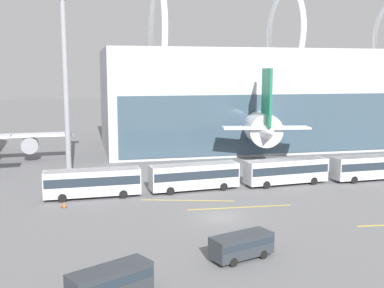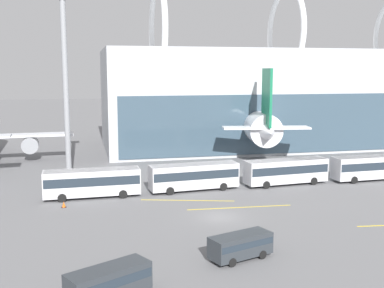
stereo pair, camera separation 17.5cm
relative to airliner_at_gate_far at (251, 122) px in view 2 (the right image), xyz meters
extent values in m
plane|color=slate|center=(-17.57, -39.82, -5.35)|extent=(440.00, 440.00, 0.00)
torus|color=white|center=(-16.69, 5.23, 17.06)|extent=(1.10, 17.49, 17.49)
torus|color=white|center=(8.83, 5.23, 17.06)|extent=(1.10, 17.49, 17.49)
cylinder|color=gray|center=(-39.47, -2.91, -2.62)|extent=(2.85, 3.38, 2.70)
cylinder|color=white|center=(0.18, 0.99, 0.00)|extent=(10.88, 32.81, 5.29)
sphere|color=white|center=(3.01, 16.93, 0.00)|extent=(5.18, 5.18, 5.18)
cone|color=white|center=(-2.66, -14.95, 0.00)|extent=(6.19, 7.88, 5.03)
cube|color=white|center=(-0.17, -0.95, -0.92)|extent=(37.38, 10.54, 0.35)
cylinder|color=gray|center=(-10.44, 0.87, -2.23)|extent=(2.71, 3.91, 2.11)
cylinder|color=gray|center=(10.10, -2.78, -2.23)|extent=(2.71, 3.91, 2.11)
cube|color=#19724C|center=(-2.52, -14.17, 5.33)|extent=(1.50, 6.31, 9.06)
cube|color=white|center=(-2.52, -14.17, 0.53)|extent=(14.10, 5.56, 0.28)
cylinder|color=gray|center=(2.08, 11.68, -2.66)|extent=(0.36, 0.36, 4.27)
cylinder|color=black|center=(2.08, 11.68, -4.80)|extent=(0.64, 1.16, 1.10)
cylinder|color=gray|center=(-3.56, -0.35, -2.66)|extent=(0.36, 0.36, 4.27)
cylinder|color=black|center=(-3.56, -0.35, -4.80)|extent=(0.64, 1.16, 1.10)
cylinder|color=gray|center=(3.22, -1.56, -2.66)|extent=(0.36, 0.36, 4.27)
cylinder|color=black|center=(3.22, -1.56, -4.80)|extent=(0.64, 1.16, 1.10)
cube|color=silver|center=(-30.07, -29.08, -3.48)|extent=(11.20, 2.86, 2.98)
cube|color=#232D38|center=(-30.07, -29.08, -3.19)|extent=(10.98, 2.89, 1.04)
cube|color=silver|center=(-30.07, -29.08, -2.06)|extent=(10.86, 2.78, 0.12)
cylinder|color=black|center=(-26.64, -27.80, -4.85)|extent=(1.01, 0.32, 1.00)
cylinder|color=black|center=(-26.59, -30.22, -4.85)|extent=(1.01, 0.32, 1.00)
cylinder|color=black|center=(-33.55, -27.94, -4.85)|extent=(1.01, 0.32, 1.00)
cylinder|color=black|center=(-33.50, -30.37, -4.85)|extent=(1.01, 0.32, 1.00)
cube|color=silver|center=(-17.62, -28.43, -3.48)|extent=(11.34, 3.62, 2.98)
cube|color=#232D38|center=(-17.62, -28.43, -3.19)|extent=(11.12, 3.63, 1.04)
cube|color=silver|center=(-17.62, -28.43, -2.06)|extent=(11.00, 3.51, 0.12)
cylinder|color=black|center=(-14.29, -26.91, -4.85)|extent=(1.02, 0.39, 1.00)
cylinder|color=black|center=(-14.07, -29.33, -4.85)|extent=(1.02, 0.39, 1.00)
cylinder|color=black|center=(-21.17, -27.53, -4.85)|extent=(1.02, 0.39, 1.00)
cylinder|color=black|center=(-20.95, -29.95, -4.85)|extent=(1.02, 0.39, 1.00)
cube|color=silver|center=(-5.17, -28.11, -3.48)|extent=(11.34, 3.64, 2.98)
cube|color=#232D38|center=(-5.17, -28.11, -3.19)|extent=(11.12, 3.65, 1.04)
cube|color=silver|center=(-5.17, -28.11, -2.06)|extent=(11.00, 3.53, 0.12)
cylinder|color=black|center=(-1.85, -26.58, -4.85)|extent=(1.02, 0.39, 1.00)
cylinder|color=black|center=(-1.62, -29.00, -4.85)|extent=(1.02, 0.39, 1.00)
cylinder|color=black|center=(-8.73, -27.21, -4.85)|extent=(1.02, 0.39, 1.00)
cylinder|color=black|center=(-8.50, -29.63, -4.85)|extent=(1.02, 0.39, 1.00)
cube|color=silver|center=(7.27, -28.30, -3.48)|extent=(11.24, 3.05, 2.98)
cube|color=#232D38|center=(7.27, -28.30, -3.19)|extent=(11.02, 3.07, 1.04)
cube|color=silver|center=(7.27, -28.30, -2.06)|extent=(10.90, 2.96, 0.12)
cylinder|color=black|center=(3.77, -27.22, -4.85)|extent=(1.01, 0.34, 1.00)
cylinder|color=black|center=(3.87, -29.64, -4.85)|extent=(1.01, 0.34, 1.00)
cube|color=#2D3338|center=(-19.09, -50.85, -4.20)|extent=(5.49, 3.51, 1.71)
cube|color=#232D38|center=(-19.09, -50.85, -3.93)|extent=(5.35, 3.48, 0.51)
cylinder|color=black|center=(-20.21, -52.19, -5.00)|extent=(0.73, 0.44, 0.70)
cylinder|color=black|center=(-20.80, -50.47, -5.00)|extent=(0.73, 0.44, 0.70)
cylinder|color=black|center=(-17.39, -51.22, -5.00)|extent=(0.73, 0.44, 0.70)
cylinder|color=black|center=(-17.98, -49.50, -5.00)|extent=(0.73, 0.44, 0.70)
cube|color=#2D3338|center=(-29.66, -55.77, -4.04)|extent=(5.79, 4.29, 2.02)
cube|color=#232D38|center=(-29.66, -55.77, -3.72)|extent=(5.65, 4.24, 0.61)
cylinder|color=black|center=(-28.67, -54.21, -5.00)|extent=(0.72, 0.52, 0.70)
cylinder|color=gray|center=(-32.95, -19.34, 6.82)|extent=(0.75, 0.75, 24.33)
cube|color=yellow|center=(-19.43, -32.85, -5.35)|extent=(10.47, 3.20, 0.01)
cube|color=yellow|center=(-14.48, -36.96, -5.35)|extent=(11.63, 0.98, 0.01)
cube|color=black|center=(-33.25, -32.59, -5.34)|extent=(0.54, 0.54, 0.02)
cone|color=#EA5914|center=(-33.25, -32.59, -5.01)|extent=(0.40, 0.40, 0.63)
camera|label=1|loc=(-31.16, -85.38, 9.42)|focal=45.00mm
camera|label=2|loc=(-30.99, -85.42, 9.42)|focal=45.00mm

